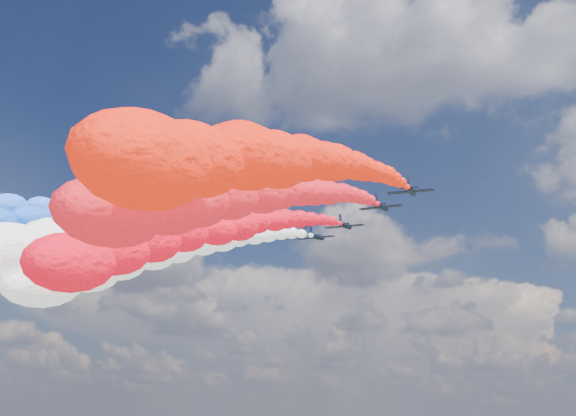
% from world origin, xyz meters
% --- Properties ---
extents(jet_0, '(9.28, 12.67, 4.72)m').
position_xyz_m(jet_0, '(-30.84, -6.82, 92.16)').
color(jet_0, black).
extents(jet_1, '(9.21, 12.61, 4.72)m').
position_xyz_m(jet_1, '(-21.90, 2.52, 92.16)').
color(jet_1, black).
extents(trail_1, '(6.28, 107.31, 36.49)m').
position_xyz_m(trail_1, '(-21.90, -53.14, 76.19)').
color(trail_1, blue).
extents(jet_2, '(9.86, 13.08, 4.72)m').
position_xyz_m(jet_2, '(-9.20, 14.47, 92.16)').
color(jet_2, black).
extents(trail_2, '(6.28, 107.31, 36.49)m').
position_xyz_m(trail_2, '(-9.20, -41.19, 76.19)').
color(trail_2, blue).
extents(jet_3, '(9.67, 12.95, 4.72)m').
position_xyz_m(jet_3, '(0.45, 11.64, 92.16)').
color(jet_3, black).
extents(trail_3, '(6.28, 107.31, 36.49)m').
position_xyz_m(trail_3, '(0.45, -44.02, 76.19)').
color(trail_3, white).
extents(jet_4, '(9.84, 13.06, 4.72)m').
position_xyz_m(jet_4, '(1.02, 23.87, 92.16)').
color(jet_4, black).
extents(trail_4, '(6.28, 107.31, 36.49)m').
position_xyz_m(trail_4, '(1.02, -31.79, 76.19)').
color(trail_4, silver).
extents(jet_5, '(9.35, 12.71, 4.72)m').
position_xyz_m(jet_5, '(10.46, 15.62, 92.16)').
color(jet_5, black).
extents(trail_5, '(6.28, 107.31, 36.49)m').
position_xyz_m(trail_5, '(10.46, -40.04, 76.19)').
color(trail_5, red).
extents(jet_6, '(9.75, 13.00, 4.72)m').
position_xyz_m(jet_6, '(21.76, 2.81, 92.16)').
color(jet_6, black).
extents(trail_6, '(6.28, 107.31, 36.49)m').
position_xyz_m(trail_6, '(21.76, -52.85, 76.19)').
color(trail_6, red).
extents(jet_7, '(9.78, 13.02, 4.72)m').
position_xyz_m(jet_7, '(29.57, -6.18, 92.16)').
color(jet_7, black).
extents(trail_7, '(6.28, 107.31, 36.49)m').
position_xyz_m(trail_7, '(29.57, -61.84, 76.19)').
color(trail_7, red).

